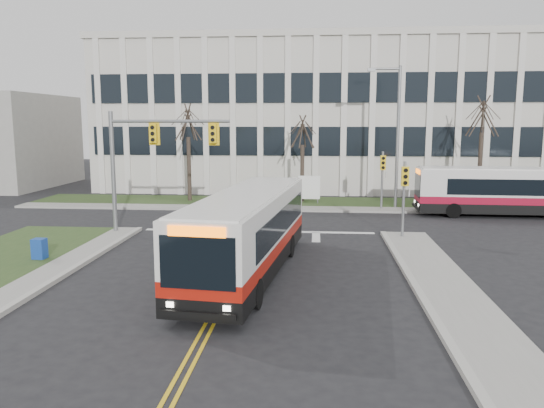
{
  "coord_description": "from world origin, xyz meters",
  "views": [
    {
      "loc": [
        2.95,
        -18.81,
        5.68
      ],
      "look_at": [
        0.99,
        4.75,
        2.0
      ],
      "focal_mm": 35.0,
      "sensor_mm": 36.0,
      "label": 1
    }
  ],
  "objects_px": {
    "directory_sign": "(309,188)",
    "bus_cross": "(509,193)",
    "streetlight": "(395,129)",
    "bus_main": "(248,235)",
    "newspaper_box_blue": "(39,250)"
  },
  "relations": [
    {
      "from": "directory_sign",
      "to": "bus_cross",
      "type": "xyz_separation_m",
      "value": [
        12.1,
        -3.5,
        0.27
      ]
    },
    {
      "from": "bus_main",
      "to": "newspaper_box_blue",
      "type": "relative_size",
      "value": 11.96
    },
    {
      "from": "directory_sign",
      "to": "bus_main",
      "type": "distance_m",
      "value": 17.26
    },
    {
      "from": "bus_cross",
      "to": "newspaper_box_blue",
      "type": "height_order",
      "value": "bus_cross"
    },
    {
      "from": "streetlight",
      "to": "directory_sign",
      "type": "distance_m",
      "value": 6.96
    },
    {
      "from": "streetlight",
      "to": "newspaper_box_blue",
      "type": "xyz_separation_m",
      "value": [
        -16.34,
        -14.71,
        -4.72
      ]
    },
    {
      "from": "streetlight",
      "to": "bus_cross",
      "type": "bearing_deg",
      "value": -18.52
    },
    {
      "from": "directory_sign",
      "to": "newspaper_box_blue",
      "type": "distance_m",
      "value": 19.34
    },
    {
      "from": "streetlight",
      "to": "bus_cross",
      "type": "relative_size",
      "value": 0.85
    },
    {
      "from": "directory_sign",
      "to": "streetlight",
      "type": "bearing_deg",
      "value": -13.23
    },
    {
      "from": "bus_cross",
      "to": "newspaper_box_blue",
      "type": "bearing_deg",
      "value": -59.45
    },
    {
      "from": "streetlight",
      "to": "bus_cross",
      "type": "xyz_separation_m",
      "value": [
        6.57,
        -2.2,
        -3.76
      ]
    },
    {
      "from": "streetlight",
      "to": "newspaper_box_blue",
      "type": "bearing_deg",
      "value": -138.0
    },
    {
      "from": "streetlight",
      "to": "bus_main",
      "type": "relative_size",
      "value": 0.81
    },
    {
      "from": "directory_sign",
      "to": "bus_cross",
      "type": "relative_size",
      "value": 0.19
    }
  ]
}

